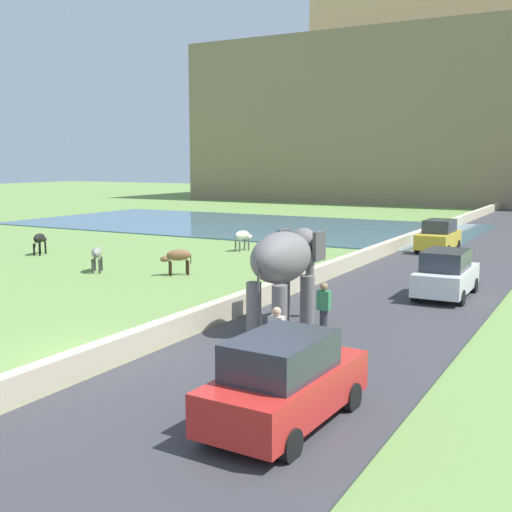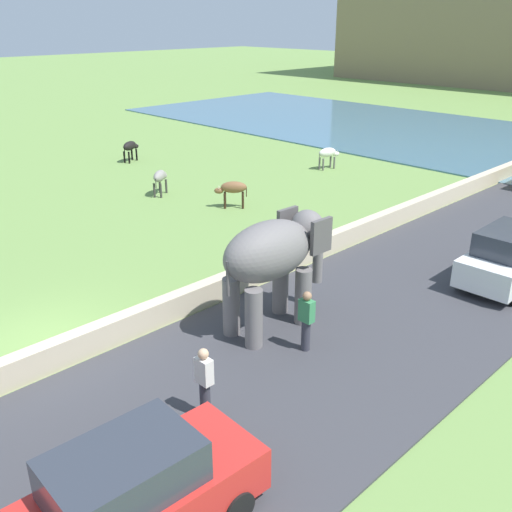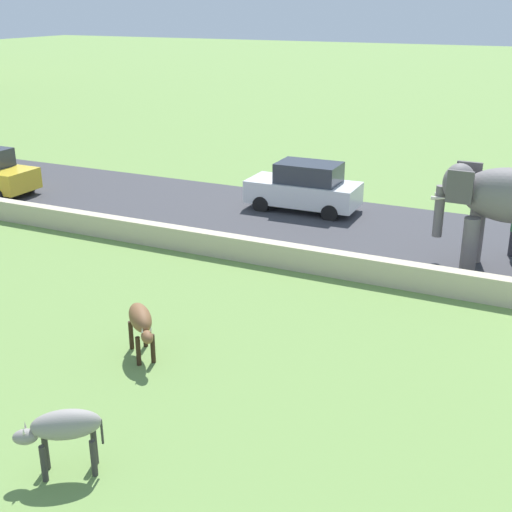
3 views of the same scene
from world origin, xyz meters
The scene contains 12 objects.
ground_plane centered at (0.00, 0.00, 0.00)m, with size 220.00×220.00×0.00m, color #6B8E47.
barrier_wall centered at (1.20, 18.00, 0.35)m, with size 0.40×110.00×0.70m, color beige.
lake centered at (-14.00, 31.74, 0.04)m, with size 36.00×18.00×0.08m, color #426B84.
elephant centered at (3.43, 4.70, 2.04)m, with size 1.48×3.48×2.99m.
person_beside_elephant centered at (4.82, 4.37, 0.87)m, with size 0.36×0.22×1.63m.
person_trailing centered at (5.04, 1.02, 0.87)m, with size 0.36×0.22×1.63m.
car_white centered at (6.58, 11.69, 0.90)m, with size 1.85×4.03×1.80m.
car_red centered at (6.57, -1.62, 0.90)m, with size 1.93×4.07×1.80m.
cow_brown centered at (-4.93, 10.85, 0.84)m, with size 1.20×1.23×1.15m.
cow_grey centered at (-8.66, 9.77, 0.84)m, with size 1.08×1.32×1.15m.
cow_black centered at (-15.24, 12.47, 0.84)m, with size 0.88×1.40×1.15m.
cow_white centered at (-6.36, 19.06, 0.84)m, with size 0.64×1.42×1.15m.
Camera 2 is at (12.60, -4.95, 7.60)m, focal length 40.26 mm.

